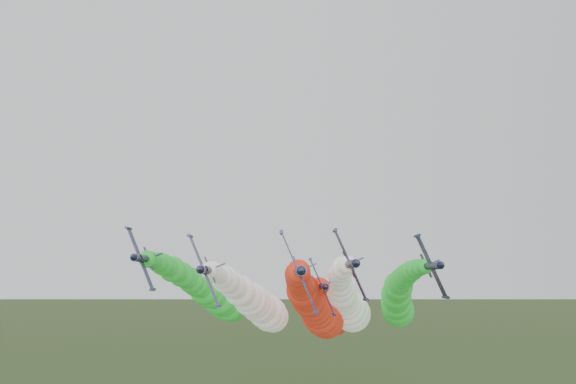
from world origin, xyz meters
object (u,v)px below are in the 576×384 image
jet_lead (316,308)px  jet_inner_left (257,304)px  jet_inner_right (347,302)px  jet_outer_left (213,294)px  jet_outer_right (398,299)px  jet_trail (328,310)px

jet_lead → jet_inner_left: 15.25m
jet_inner_right → jet_outer_left: (-30.22, 8.33, 1.37)m
jet_inner_left → jet_inner_right: jet_inner_right is taller
jet_outer_right → jet_trail: bearing=147.8°
jet_inner_right → jet_lead: bearing=-124.3°
jet_lead → jet_outer_right: jet_outer_right is taller
jet_trail → jet_outer_left: bearing=-162.3°
jet_outer_left → jet_outer_right: (42.99, -1.02, -1.00)m
jet_trail → jet_inner_right: bearing=-80.9°
jet_inner_right → jet_outer_left: size_ratio=1.01×
jet_outer_right → jet_inner_left: bearing=-164.5°
jet_outer_right → jet_trail: jet_outer_right is taller
jet_outer_right → jet_trail: (-15.49, 9.77, -3.12)m
jet_outer_left → jet_outer_right: jet_outer_left is taller
jet_outer_left → jet_outer_right: size_ratio=1.00×
jet_lead → jet_outer_left: (-22.79, 19.25, 1.98)m
jet_outer_left → jet_trail: 29.15m
jet_lead → jet_inner_right: (7.43, 10.92, 0.62)m
jet_lead → jet_trail: size_ratio=1.00×
jet_trail → jet_outer_right: bearing=-32.2°
jet_outer_left → jet_inner_left: bearing=-43.1°
jet_lead → jet_inner_right: size_ratio=0.99×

